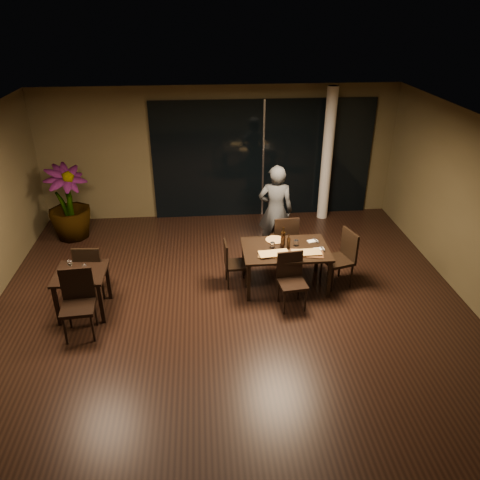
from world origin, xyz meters
The scene contains 31 objects.
ground centered at (0.00, 0.00, 0.00)m, with size 8.00×8.00×0.00m, color black.
wall_back centered at (0.00, 4.05, 1.50)m, with size 8.00×0.10×3.00m, color #494127.
wall_front centered at (0.00, -4.05, 1.50)m, with size 8.00×0.10×3.00m, color #494127.
ceiling centered at (0.00, 0.00, 3.02)m, with size 8.00×8.00×0.04m, color white.
window_panel centered at (1.00, 3.96, 1.35)m, with size 5.00×0.06×2.70m, color black.
column centered at (2.40, 3.65, 1.50)m, with size 0.24×0.24×3.00m, color silver.
main_table centered at (1.00, 0.80, 0.68)m, with size 1.50×1.00×0.75m.
side_table centered at (-2.40, 0.30, 0.62)m, with size 0.80×0.80×0.75m.
chair_main_far centered at (1.12, 1.59, 0.56)m, with size 0.50×0.50×1.01m.
chair_main_near centered at (1.00, 0.22, 0.53)m, with size 0.48×0.48×0.94m.
chair_main_left centered at (0.06, 0.91, 0.48)m, with size 0.42×0.42×0.86m.
chair_main_right centered at (2.02, 0.78, 0.57)m, with size 0.59×0.59×1.03m.
chair_side_far centered at (-2.35, 0.76, 0.55)m, with size 0.50×0.50×0.99m.
chair_side_near centered at (-2.34, -0.22, 0.59)m, with size 0.52×0.52×1.05m.
diner centered at (1.00, 2.03, 0.93)m, with size 0.63×0.42×1.85m, color #313437.
potted_plant centered at (-3.23, 3.08, 0.80)m, with size 0.87×0.87×1.60m, color #1E511B.
pizza_board_left centered at (0.76, 0.59, 0.76)m, with size 0.54×0.27×0.01m, color #483017.
pizza_board_right centered at (1.32, 0.58, 0.76)m, with size 0.57×0.29×0.01m, color #3F2514.
oblong_pizza_left centered at (0.76, 0.59, 0.77)m, with size 0.49×0.23×0.02m, color maroon, non-canonical shape.
oblong_pizza_right centered at (1.32, 0.58, 0.77)m, with size 0.47×0.22×0.02m, color maroon, non-canonical shape.
round_pizza centered at (0.86, 1.12, 0.76)m, with size 0.32×0.32×0.01m, color #B63114.
bottle_a centered at (0.94, 0.83, 0.90)m, with size 0.06×0.06×0.29m, color black, non-canonical shape.
bottle_b centered at (1.05, 0.80, 0.88)m, with size 0.06×0.06×0.27m, color black, non-canonical shape.
bottle_c centered at (0.97, 0.93, 0.92)m, with size 0.08×0.08×0.34m, color black, non-canonical shape.
tumbler_left centered at (0.77, 0.85, 0.80)m, with size 0.08×0.08×0.10m, color white.
tumbler_right centered at (1.20, 0.89, 0.80)m, with size 0.08×0.08×0.10m, color white.
napkin_near centered at (1.57, 0.71, 0.76)m, with size 0.18×0.10×0.01m, color white.
napkin_far centered at (1.53, 1.02, 0.76)m, with size 0.18×0.10×0.01m, color white.
wine_glass_a centered at (-2.55, 0.35, 0.84)m, with size 0.08×0.08×0.19m, color white, non-canonical shape.
wine_glass_b centered at (-2.30, 0.23, 0.84)m, with size 0.08×0.08×0.17m, color white, non-canonical shape.
side_napkin centered at (-2.37, 0.07, 0.76)m, with size 0.18×0.11×0.01m, color white.
Camera 1 is at (-0.41, -6.25, 4.64)m, focal length 35.00 mm.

